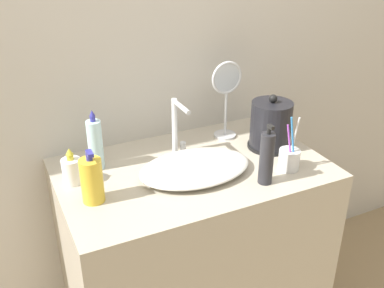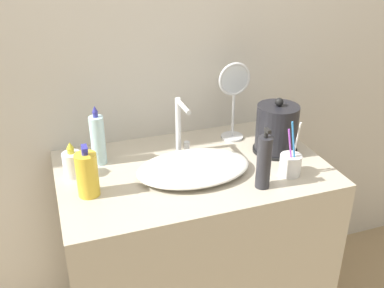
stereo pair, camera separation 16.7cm
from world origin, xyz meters
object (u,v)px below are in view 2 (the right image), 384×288
(mouthwash_bottle, at_px, (72,164))
(vanity_mirror, at_px, (234,95))
(faucet, at_px, (180,124))
(electric_kettle, at_px, (276,130))
(lotion_bottle, at_px, (87,174))
(toothbrush_cup, at_px, (290,164))
(shampoo_bottle, at_px, (98,139))
(hand_cream_bottle, at_px, (264,162))

(mouthwash_bottle, distance_m, vanity_mirror, 0.71)
(mouthwash_bottle, bearing_deg, faucet, 5.11)
(electric_kettle, bearing_deg, lotion_bottle, -173.98)
(electric_kettle, bearing_deg, toothbrush_cup, -102.00)
(lotion_bottle, relative_size, vanity_mirror, 0.57)
(faucet, xyz_separation_m, mouthwash_bottle, (-0.43, -0.04, -0.08))
(toothbrush_cup, xyz_separation_m, shampoo_bottle, (-0.65, 0.32, 0.06))
(electric_kettle, bearing_deg, mouthwash_bottle, 175.26)
(shampoo_bottle, bearing_deg, toothbrush_cup, -26.15)
(toothbrush_cup, bearing_deg, electric_kettle, 78.00)
(lotion_bottle, bearing_deg, mouthwash_bottle, 104.46)
(toothbrush_cup, bearing_deg, faucet, 138.78)
(lotion_bottle, bearing_deg, toothbrush_cup, -8.28)
(faucet, xyz_separation_m, electric_kettle, (0.37, -0.10, -0.04))
(shampoo_bottle, relative_size, hand_cream_bottle, 1.04)
(faucet, relative_size, mouthwash_bottle, 1.69)
(toothbrush_cup, distance_m, hand_cream_bottle, 0.15)
(lotion_bottle, xyz_separation_m, vanity_mirror, (0.65, 0.25, 0.12))
(vanity_mirror, bearing_deg, faucet, -165.36)
(lotion_bottle, bearing_deg, vanity_mirror, 21.28)
(vanity_mirror, bearing_deg, electric_kettle, -56.10)
(toothbrush_cup, height_order, hand_cream_bottle, hand_cream_bottle)
(toothbrush_cup, relative_size, vanity_mirror, 0.65)
(toothbrush_cup, height_order, shampoo_bottle, shampoo_bottle)
(electric_kettle, height_order, hand_cream_bottle, electric_kettle)
(lotion_bottle, xyz_separation_m, mouthwash_bottle, (-0.04, 0.15, -0.03))
(mouthwash_bottle, height_order, hand_cream_bottle, hand_cream_bottle)
(hand_cream_bottle, bearing_deg, vanity_mirror, 81.40)
(lotion_bottle, bearing_deg, shampoo_bottle, 71.99)
(toothbrush_cup, relative_size, shampoo_bottle, 0.93)
(shampoo_bottle, bearing_deg, lotion_bottle, -108.01)
(faucet, bearing_deg, toothbrush_cup, -41.22)
(electric_kettle, relative_size, lotion_bottle, 1.20)
(electric_kettle, distance_m, toothbrush_cup, 0.20)
(faucet, bearing_deg, electric_kettle, -15.78)
(shampoo_bottle, distance_m, hand_cream_bottle, 0.63)
(faucet, height_order, mouthwash_bottle, faucet)
(lotion_bottle, distance_m, shampoo_bottle, 0.23)
(shampoo_bottle, height_order, hand_cream_bottle, shampoo_bottle)
(faucet, distance_m, electric_kettle, 0.39)
(shampoo_bottle, relative_size, vanity_mirror, 0.71)
(faucet, bearing_deg, mouthwash_bottle, -174.89)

